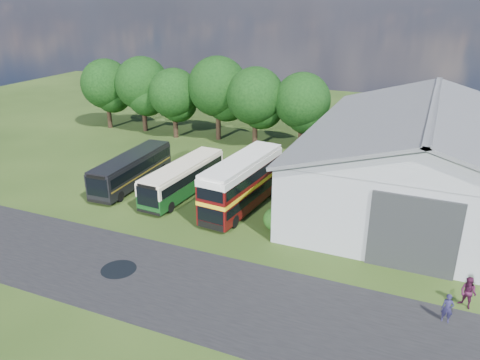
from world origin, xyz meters
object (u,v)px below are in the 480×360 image
at_px(storage_shed, 427,151).
at_px(visitor_b, 468,293).
at_px(bus_green_single, 183,178).
at_px(visitor_a, 447,309).
at_px(bus_maroon_double, 242,184).
at_px(bus_dark_single, 132,169).

bearing_deg(storage_shed, visitor_b, -77.53).
height_order(storage_shed, bus_green_single, storage_shed).
bearing_deg(visitor_a, bus_green_single, 158.45).
bearing_deg(visitor_b, visitor_a, -87.38).
bearing_deg(visitor_a, bus_maroon_double, 152.55).
relative_size(storage_shed, bus_dark_single, 2.45).
bearing_deg(visitor_b, bus_maroon_double, -170.87).
xyz_separation_m(bus_maroon_double, visitor_a, (15.22, -8.73, -1.26)).
relative_size(bus_maroon_double, visitor_a, 6.07).
distance_m(bus_green_single, visitor_b, 23.14).
height_order(bus_dark_single, visitor_b, bus_dark_single).
height_order(storage_shed, bus_dark_single, storage_shed).
relative_size(storage_shed, visitor_a, 15.28).
distance_m(bus_dark_single, visitor_b, 28.16).
bearing_deg(bus_green_single, bus_dark_single, -177.43).
bearing_deg(visitor_b, bus_dark_single, -163.16).
bearing_deg(storage_shed, visitor_a, -82.19).
distance_m(bus_green_single, bus_maroon_double, 5.72).
xyz_separation_m(bus_green_single, visitor_a, (20.88, -9.27, -0.65)).
height_order(storage_shed, visitor_b, storage_shed).
distance_m(storage_shed, bus_green_single, 20.11).
bearing_deg(bus_maroon_double, bus_dark_single, -178.01).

